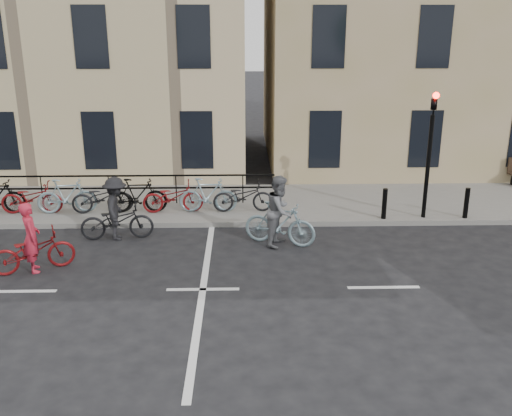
{
  "coord_description": "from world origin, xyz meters",
  "views": [
    {
      "loc": [
        0.89,
        -11.39,
        5.58
      ],
      "look_at": [
        1.23,
        2.4,
        1.1
      ],
      "focal_mm": 40.0,
      "sensor_mm": 36.0,
      "label": 1
    }
  ],
  "objects_px": {
    "cyclist_grey": "(280,217)",
    "cyclist_dark": "(117,215)",
    "cyclist_pink": "(32,248)",
    "traffic_light": "(431,140)"
  },
  "relations": [
    {
      "from": "traffic_light",
      "to": "cyclist_dark",
      "type": "xyz_separation_m",
      "value": [
        -8.7,
        -1.16,
        -1.78
      ]
    },
    {
      "from": "cyclist_dark",
      "to": "cyclist_pink",
      "type": "bearing_deg",
      "value": 136.22
    },
    {
      "from": "traffic_light",
      "to": "cyclist_dark",
      "type": "distance_m",
      "value": 8.95
    },
    {
      "from": "traffic_light",
      "to": "cyclist_dark",
      "type": "height_order",
      "value": "traffic_light"
    },
    {
      "from": "cyclist_grey",
      "to": "cyclist_dark",
      "type": "xyz_separation_m",
      "value": [
        -4.36,
        0.53,
        -0.08
      ]
    },
    {
      "from": "traffic_light",
      "to": "cyclist_grey",
      "type": "distance_m",
      "value": 4.95
    },
    {
      "from": "cyclist_dark",
      "to": "cyclist_grey",
      "type": "bearing_deg",
      "value": -104.04
    },
    {
      "from": "cyclist_pink",
      "to": "cyclist_grey",
      "type": "xyz_separation_m",
      "value": [
        5.9,
        1.54,
        0.17
      ]
    },
    {
      "from": "traffic_light",
      "to": "cyclist_dark",
      "type": "bearing_deg",
      "value": -172.42
    },
    {
      "from": "cyclist_pink",
      "to": "cyclist_grey",
      "type": "relative_size",
      "value": 1.0
    }
  ]
}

